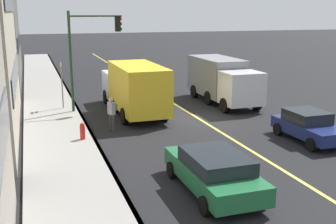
# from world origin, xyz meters

# --- Properties ---
(ground) EXTENTS (200.00, 200.00, 0.00)m
(ground) POSITION_xyz_m (0.00, 0.00, 0.00)
(ground) COLOR black
(sidewalk_slab) EXTENTS (80.00, 3.23, 0.15)m
(sidewalk_slab) POSITION_xyz_m (0.00, 7.82, 0.07)
(sidewalk_slab) COLOR gray
(sidewalk_slab) RESTS_ON ground
(curb_edge) EXTENTS (80.00, 0.16, 0.15)m
(curb_edge) POSITION_xyz_m (0.00, 6.29, 0.07)
(curb_edge) COLOR slate
(curb_edge) RESTS_ON ground
(lane_stripe_center) EXTENTS (80.00, 0.16, 0.01)m
(lane_stripe_center) POSITION_xyz_m (0.00, 0.00, 0.01)
(lane_stripe_center) COLOR #D8CC4C
(lane_stripe_center) RESTS_ON ground
(car_navy) EXTENTS (3.91, 1.91, 1.40)m
(car_navy) POSITION_xyz_m (-5.51, -3.30, 0.72)
(car_navy) COLOR navy
(car_navy) RESTS_ON ground
(car_green) EXTENTS (4.63, 2.10, 1.40)m
(car_green) POSITION_xyz_m (-9.32, 3.33, 0.74)
(car_green) COLOR #1E6038
(car_green) RESTS_ON ground
(truck_gray) EXTENTS (7.03, 2.47, 2.90)m
(truck_gray) POSITION_xyz_m (3.49, -3.12, 1.58)
(truck_gray) COLOR silver
(truck_gray) RESTS_ON ground
(truck_yellow) EXTENTS (7.97, 2.55, 2.99)m
(truck_yellow) POSITION_xyz_m (2.39, 3.12, 1.59)
(truck_yellow) COLOR silver
(truck_yellow) RESTS_ON ground
(pedestrian_with_backpack) EXTENTS (0.46, 0.46, 1.73)m
(pedestrian_with_backpack) POSITION_xyz_m (-0.90, 5.13, 1.02)
(pedestrian_with_backpack) COLOR #383838
(pedestrian_with_backpack) RESTS_ON ground
(traffic_light_mast) EXTENTS (0.28, 3.17, 5.98)m
(traffic_light_mast) POSITION_xyz_m (3.46, 5.48, 4.04)
(traffic_light_mast) COLOR #1E3823
(traffic_light_mast) RESTS_ON ground
(street_sign_post) EXTENTS (0.60, 0.08, 3.01)m
(street_sign_post) POSITION_xyz_m (4.57, 7.11, 1.76)
(street_sign_post) COLOR slate
(street_sign_post) RESTS_ON ground
(fire_hydrant) EXTENTS (0.24, 0.24, 0.94)m
(fire_hydrant) POSITION_xyz_m (-2.40, 6.81, 0.47)
(fire_hydrant) COLOR red
(fire_hydrant) RESTS_ON ground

